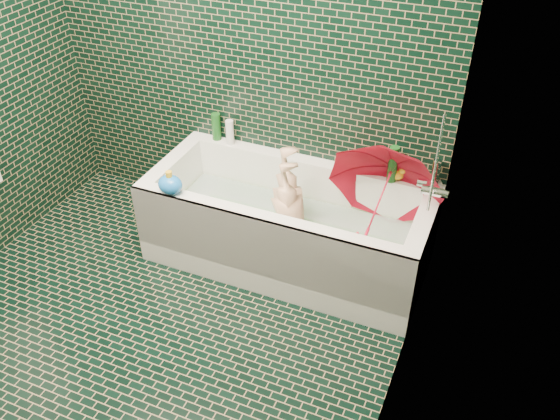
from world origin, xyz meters
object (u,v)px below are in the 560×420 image
at_px(child, 293,223).
at_px(bath_toy, 170,184).
at_px(umbrella, 380,201).
at_px(bathtub, 287,233).
at_px(rubber_duck, 398,173).

relative_size(child, bath_toy, 6.04).
bearing_deg(umbrella, child, -156.79).
bearing_deg(bathtub, umbrella, 8.16).
height_order(bathtub, rubber_duck, rubber_duck).
xyz_separation_m(bathtub, bath_toy, (-0.60, -0.32, 0.40)).
xyz_separation_m(rubber_duck, bath_toy, (-1.16, -0.65, 0.02)).
bearing_deg(rubber_duck, child, -129.43).
bearing_deg(bathtub, rubber_duck, 30.37).
height_order(bathtub, child, bathtub).
distance_m(child, rubber_duck, 0.69).
height_order(bathtub, umbrella, umbrella).
xyz_separation_m(bathtub, child, (0.04, -0.01, 0.10)).
bearing_deg(child, rubber_duck, 106.13).
bearing_deg(rubber_duck, umbrella, -80.73).
relative_size(bathtub, bath_toy, 11.05).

